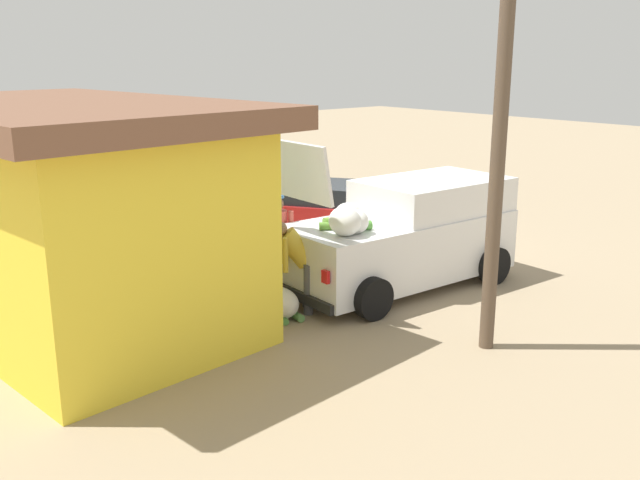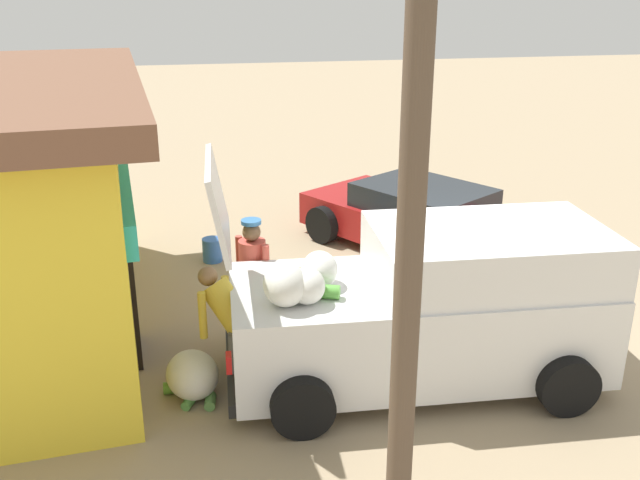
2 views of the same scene
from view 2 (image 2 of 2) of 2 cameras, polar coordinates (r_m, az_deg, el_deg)
ground_plane at (r=10.64m, az=11.36°, el=-5.14°), size 60.00×60.00×0.00m
delivery_van at (r=8.38m, az=8.74°, el=-5.25°), size 2.30×4.53×2.75m
parked_sedan at (r=12.38m, az=8.18°, el=1.62°), size 4.62×3.86×1.16m
vendor_standing at (r=9.04m, az=-5.37°, el=-2.74°), size 0.48×0.48×1.71m
customer_bending at (r=8.15m, az=-7.21°, el=-6.31°), size 0.67×0.71×1.48m
unloaded_banana_pile at (r=8.41m, az=-10.16°, el=-10.63°), size 0.86×0.70×0.50m
paint_bucket at (r=12.06m, az=-8.61°, el=-0.79°), size 0.33×0.33×0.40m
utility_pole at (r=5.13m, az=6.98°, el=-4.73°), size 0.20×0.20×4.74m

